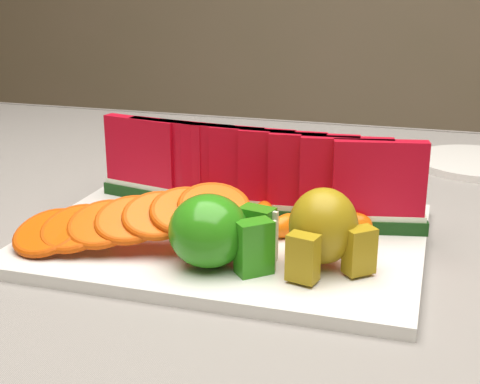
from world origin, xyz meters
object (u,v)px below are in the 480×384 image
at_px(fork, 158,154).
at_px(pear_cluster, 324,229).
at_px(platter, 228,237).
at_px(apple_cluster, 217,232).
at_px(side_plate, 477,163).

bearing_deg(fork, pear_cluster, -48.29).
xyz_separation_m(platter, apple_cluster, (0.02, -0.08, 0.04)).
relative_size(pear_cluster, fork, 0.45).
bearing_deg(side_plate, apple_cluster, -117.66).
xyz_separation_m(platter, side_plate, (0.26, 0.38, -0.00)).
bearing_deg(apple_cluster, fork, 120.65).
height_order(pear_cluster, fork, pear_cluster).
relative_size(platter, fork, 2.08).
relative_size(side_plate, fork, 1.19).
bearing_deg(pear_cluster, fork, 131.71).
distance_m(platter, side_plate, 0.46).
bearing_deg(pear_cluster, apple_cluster, -166.62).
distance_m(apple_cluster, side_plate, 0.53).
bearing_deg(apple_cluster, pear_cluster, 13.38).
xyz_separation_m(side_plate, fork, (-0.47, -0.08, -0.00)).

